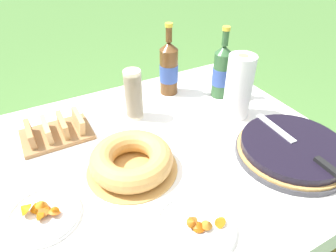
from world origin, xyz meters
name	(u,v)px	position (x,y,z in m)	size (l,w,h in m)	color
garden_table	(146,172)	(0.00, 0.00, 0.68)	(1.41, 1.07, 0.75)	#A87A47
tablecloth	(145,160)	(0.00, 0.00, 0.74)	(1.42, 1.08, 0.10)	white
berry_tart	(292,149)	(0.46, -0.24, 0.78)	(0.40, 0.40, 0.06)	#38383D
serving_knife	(301,147)	(0.46, -0.27, 0.82)	(0.04, 0.38, 0.01)	silver
bundt_cake	(131,160)	(-0.07, -0.04, 0.80)	(0.31, 0.31, 0.09)	tan
cup_stack	(134,95)	(0.07, 0.25, 0.86)	(0.07, 0.07, 0.21)	beige
cider_bottle_green	(222,72)	(0.49, 0.23, 0.88)	(0.08, 0.08, 0.33)	#2D562D
cider_bottle_amber	(169,68)	(0.30, 0.37, 0.88)	(0.09, 0.09, 0.33)	brown
snack_plate_near	(43,213)	(-0.37, -0.10, 0.77)	(0.21, 0.21, 0.06)	white
snack_plate_left	(196,226)	(0.00, -0.34, 0.77)	(0.23, 0.23, 0.05)	white
paper_towel_roll	(239,87)	(0.46, 0.06, 0.89)	(0.11, 0.11, 0.27)	white
bread_board	(56,131)	(-0.25, 0.27, 0.78)	(0.26, 0.18, 0.07)	olive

